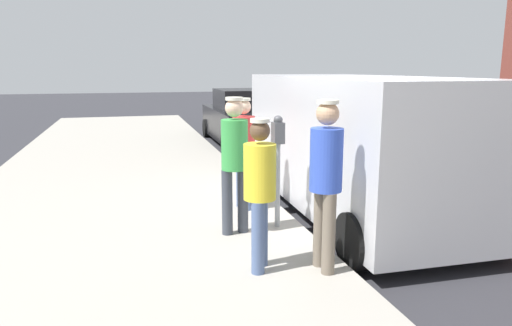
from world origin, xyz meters
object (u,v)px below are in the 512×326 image
(pedestrian_in_blue, at_px, (326,174))
(parking_meter_near, at_px, (278,152))
(pedestrian_in_red, at_px, (244,146))
(pedestrian_in_green, at_px, (235,156))
(parked_sedan_behind, at_px, (244,119))
(pedestrian_in_yellow, at_px, (260,185))
(parked_van, at_px, (354,141))

(pedestrian_in_blue, bearing_deg, parking_meter_near, -88.03)
(pedestrian_in_red, bearing_deg, pedestrian_in_green, 70.43)
(pedestrian_in_blue, bearing_deg, parked_sedan_behind, -98.64)
(pedestrian_in_green, distance_m, pedestrian_in_red, 1.13)
(pedestrian_in_yellow, bearing_deg, pedestrian_in_blue, 164.17)
(parked_van, bearing_deg, pedestrian_in_yellow, 44.54)
(pedestrian_in_green, relative_size, parked_van, 0.34)
(pedestrian_in_green, distance_m, parked_sedan_behind, 8.45)
(pedestrian_in_green, xyz_separation_m, pedestrian_in_blue, (-0.66, 1.37, 0.03))
(pedestrian_in_red, height_order, parked_van, parked_van)
(pedestrian_in_red, distance_m, parked_sedan_behind, 7.32)
(parked_van, relative_size, parked_sedan_behind, 1.19)
(pedestrian_in_green, bearing_deg, pedestrian_in_yellow, 90.10)
(pedestrian_in_yellow, relative_size, parked_van, 0.31)
(pedestrian_in_green, relative_size, pedestrian_in_red, 1.05)
(pedestrian_in_green, bearing_deg, parking_meter_near, -170.39)
(parking_meter_near, distance_m, pedestrian_in_red, 0.99)
(pedestrian_in_blue, bearing_deg, pedestrian_in_green, -64.30)
(pedestrian_in_yellow, xyz_separation_m, parked_sedan_behind, (-2.11, -9.36, -0.33))
(pedestrian_in_green, height_order, parked_van, parked_van)
(pedestrian_in_red, distance_m, pedestrian_in_yellow, 2.29)
(pedestrian_in_blue, height_order, parked_sedan_behind, pedestrian_in_blue)
(parking_meter_near, bearing_deg, parked_van, -152.36)
(parking_meter_near, distance_m, parked_sedan_behind, 8.22)
(parked_sedan_behind, bearing_deg, pedestrian_in_yellow, 77.30)
(parking_meter_near, distance_m, parked_van, 1.69)
(parking_meter_near, relative_size, pedestrian_in_blue, 0.84)
(parking_meter_near, relative_size, pedestrian_in_green, 0.86)
(pedestrian_in_blue, relative_size, parked_sedan_behind, 0.41)
(parking_meter_near, bearing_deg, pedestrian_in_green, 9.61)
(pedestrian_in_yellow, bearing_deg, pedestrian_in_red, -99.51)
(pedestrian_in_yellow, bearing_deg, parked_van, -135.46)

